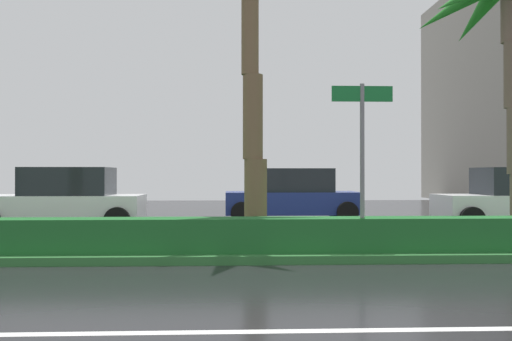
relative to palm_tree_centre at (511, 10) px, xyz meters
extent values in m
cube|color=black|center=(-4.78, 0.86, -5.02)|extent=(90.00, 42.00, 0.10)
cube|color=white|center=(-4.78, -6.14, -4.96)|extent=(81.00, 0.14, 0.01)
cube|color=#2D6B33|center=(-4.78, -0.14, -4.89)|extent=(85.50, 4.00, 0.15)
cube|color=#1E6028|center=(-4.78, -1.54, -4.52)|extent=(76.50, 0.70, 0.60)
cylinder|color=brown|center=(-5.38, -0.38, -3.98)|extent=(0.45, 0.45, 1.68)
cylinder|color=brown|center=(-5.43, -0.39, -2.30)|extent=(0.40, 0.40, 1.68)
cylinder|color=brown|center=(-5.49, -0.39, -0.62)|extent=(0.34, 0.34, 1.68)
cylinder|color=brown|center=(-0.04, 0.03, 0.02)|extent=(0.31, 0.31, 1.38)
cone|color=#237724|center=(-0.20, 0.93, 0.29)|extent=(0.94, 2.17, 1.53)
cone|color=#237724|center=(-0.89, 0.34, 0.28)|extent=(2.16, 1.23, 1.54)
cylinder|color=slate|center=(-3.52, -1.56, -3.32)|extent=(0.08, 0.08, 3.00)
cube|color=#146B2D|center=(-3.52, -1.56, -2.00)|extent=(1.10, 0.03, 0.28)
cube|color=white|center=(-10.47, 4.12, -4.37)|extent=(4.30, 1.76, 0.72)
cube|color=#1E2328|center=(-10.32, 4.12, -3.63)|extent=(2.30, 1.58, 0.76)
cylinder|color=black|center=(-12.12, 5.02, -4.63)|extent=(0.68, 0.22, 0.68)
cylinder|color=black|center=(-8.82, 3.22, -4.63)|extent=(0.68, 0.22, 0.68)
cylinder|color=black|center=(-8.82, 5.02, -4.63)|extent=(0.68, 0.22, 0.68)
cube|color=navy|center=(-3.89, 6.83, -4.37)|extent=(4.30, 1.76, 0.72)
cube|color=#1E2328|center=(-3.74, 6.83, -3.63)|extent=(2.30, 1.58, 0.76)
cylinder|color=black|center=(-5.54, 5.93, -4.63)|extent=(0.68, 0.22, 0.68)
cylinder|color=black|center=(-5.54, 7.73, -4.63)|extent=(0.68, 0.22, 0.68)
cylinder|color=black|center=(-2.24, 5.93, -4.63)|extent=(0.68, 0.22, 0.68)
cylinder|color=black|center=(-2.24, 7.73, -4.63)|extent=(0.68, 0.22, 0.68)
cylinder|color=black|center=(0.45, 3.00, -4.63)|extent=(0.68, 0.22, 0.68)
cylinder|color=black|center=(0.45, 4.80, -4.63)|extent=(0.68, 0.22, 0.68)
camera|label=1|loc=(-5.86, -11.62, -3.45)|focal=39.82mm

